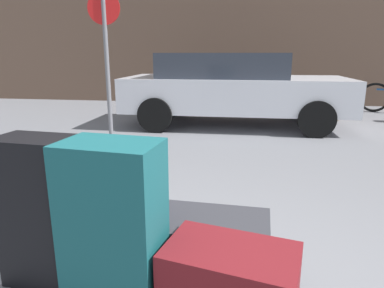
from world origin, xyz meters
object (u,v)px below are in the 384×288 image
(suitcase_black_rear_right, at_px, (42,211))
(bollard_kerb_near, at_px, (335,108))
(duffel_bag_navy_stacked_top, at_px, (103,222))
(suitcase_teal_center, at_px, (114,220))
(no_parking_sign, at_px, (106,51))
(suitcase_charcoal_front_right, at_px, (208,240))
(duffel_bag_maroon_front_left, at_px, (230,279))
(luggage_cart, at_px, (156,282))
(parked_car, at_px, (232,87))

(suitcase_black_rear_right, height_order, bollard_kerb_near, suitcase_black_rear_right)
(duffel_bag_navy_stacked_top, bearing_deg, bollard_kerb_near, 68.15)
(suitcase_teal_center, height_order, no_parking_sign, no_parking_sign)
(suitcase_charcoal_front_right, relative_size, suitcase_teal_center, 0.88)
(duffel_bag_maroon_front_left, xyz_separation_m, bollard_kerb_near, (1.96, 6.52, -0.20))
(luggage_cart, relative_size, no_parking_sign, 0.60)
(duffel_bag_maroon_front_left, distance_m, suitcase_black_rear_right, 0.90)
(luggage_cart, height_order, suitcase_black_rear_right, suitcase_black_rear_right)
(parked_car, bearing_deg, no_parking_sign, -139.73)
(suitcase_black_rear_right, xyz_separation_m, parked_car, (0.65, 5.59, 0.07))
(duffel_bag_navy_stacked_top, xyz_separation_m, suitcase_black_rear_right, (-0.17, -0.26, 0.17))
(duffel_bag_navy_stacked_top, height_order, bollard_kerb_near, duffel_bag_navy_stacked_top)
(suitcase_charcoal_front_right, xyz_separation_m, no_parking_sign, (-2.01, 3.72, 0.98))
(suitcase_charcoal_front_right, height_order, duffel_bag_maroon_front_left, duffel_bag_maroon_front_left)
(luggage_cart, height_order, suitcase_teal_center, suitcase_teal_center)
(suitcase_black_rear_right, bearing_deg, suitcase_teal_center, -0.24)
(suitcase_black_rear_right, height_order, no_parking_sign, no_parking_sign)
(luggage_cart, relative_size, bollard_kerb_near, 2.51)
(parked_car, distance_m, no_parking_sign, 2.60)
(luggage_cart, distance_m, bollard_kerb_near, 6.73)
(duffel_bag_navy_stacked_top, relative_size, bollard_kerb_near, 0.95)
(suitcase_charcoal_front_right, height_order, suitcase_black_rear_right, suitcase_black_rear_right)
(duffel_bag_maroon_front_left, height_order, bollard_kerb_near, duffel_bag_maroon_front_left)
(suitcase_charcoal_front_right, xyz_separation_m, duffel_bag_navy_stacked_top, (-0.57, 0.01, 0.06))
(suitcase_black_rear_right, bearing_deg, duffel_bag_navy_stacked_top, 61.62)
(suitcase_charcoal_front_right, distance_m, bollard_kerb_near, 6.54)
(luggage_cart, bearing_deg, suitcase_charcoal_front_right, 25.69)
(suitcase_charcoal_front_right, relative_size, duffel_bag_maroon_front_left, 1.13)
(suitcase_teal_center, relative_size, bollard_kerb_near, 1.26)
(suitcase_charcoal_front_right, distance_m, parked_car, 5.35)
(suitcase_teal_center, bearing_deg, bollard_kerb_near, 75.42)
(suitcase_teal_center, distance_m, duffel_bag_maroon_front_left, 0.56)
(suitcase_teal_center, xyz_separation_m, parked_car, (0.29, 5.63, 0.07))
(luggage_cart, bearing_deg, no_parking_sign, 114.67)
(suitcase_black_rear_right, bearing_deg, bollard_kerb_near, 71.21)
(suitcase_black_rear_right, relative_size, parked_car, 0.16)
(suitcase_charcoal_front_right, xyz_separation_m, bollard_kerb_near, (2.09, 6.19, -0.18))
(duffel_bag_maroon_front_left, bearing_deg, suitcase_charcoal_front_right, 123.90)
(luggage_cart, height_order, duffel_bag_navy_stacked_top, duffel_bag_navy_stacked_top)
(duffel_bag_maroon_front_left, height_order, parked_car, parked_car)
(duffel_bag_maroon_front_left, distance_m, bollard_kerb_near, 6.81)
(suitcase_charcoal_front_right, bearing_deg, parked_car, 94.05)
(suitcase_charcoal_front_right, height_order, parked_car, parked_car)
(no_parking_sign, bearing_deg, duffel_bag_maroon_front_left, -62.12)
(suitcase_black_rear_right, xyz_separation_m, no_parking_sign, (-1.27, 3.97, 0.75))
(luggage_cart, distance_m, suitcase_charcoal_front_right, 0.34)
(luggage_cart, xyz_separation_m, duffel_bag_maroon_front_left, (0.38, -0.21, 0.21))
(parked_car, xyz_separation_m, bollard_kerb_near, (2.19, 0.85, -0.48))
(suitcase_teal_center, height_order, duffel_bag_maroon_front_left, suitcase_teal_center)
(suitcase_teal_center, xyz_separation_m, suitcase_black_rear_right, (-0.36, 0.03, -0.00))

